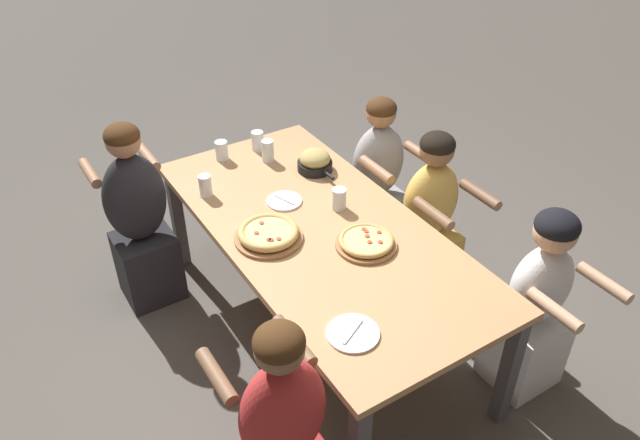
# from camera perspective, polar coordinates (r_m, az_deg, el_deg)

# --- Properties ---
(ground_plane) EXTENTS (18.00, 18.00, 0.00)m
(ground_plane) POSITION_cam_1_polar(r_m,az_deg,el_deg) (3.78, -0.00, -9.89)
(ground_plane) COLOR #514C47
(ground_plane) RESTS_ON ground
(dining_table) EXTENTS (2.14, 1.01, 0.75)m
(dining_table) POSITION_cam_1_polar(r_m,az_deg,el_deg) (3.32, -0.00, -1.70)
(dining_table) COLOR tan
(dining_table) RESTS_ON ground
(pizza_board_main) EXTENTS (0.31, 0.31, 0.05)m
(pizza_board_main) POSITION_cam_1_polar(r_m,az_deg,el_deg) (3.15, 4.24, -2.03)
(pizza_board_main) COLOR #996B42
(pizza_board_main) RESTS_ON dining_table
(pizza_board_second) EXTENTS (0.35, 0.35, 0.06)m
(pizza_board_second) POSITION_cam_1_polar(r_m,az_deg,el_deg) (3.19, -4.74, -1.29)
(pizza_board_second) COLOR #996B42
(pizza_board_second) RESTS_ON dining_table
(skillet_bowl) EXTENTS (0.31, 0.21, 0.13)m
(skillet_bowl) POSITION_cam_1_polar(r_m,az_deg,el_deg) (3.74, -0.47, 5.38)
(skillet_bowl) COLOR black
(skillet_bowl) RESTS_ON dining_table
(empty_plate_a) EXTENTS (0.23, 0.23, 0.02)m
(empty_plate_a) POSITION_cam_1_polar(r_m,az_deg,el_deg) (2.70, 3.03, -10.30)
(empty_plate_a) COLOR white
(empty_plate_a) RESTS_ON dining_table
(empty_plate_b) EXTENTS (0.20, 0.20, 0.02)m
(empty_plate_b) POSITION_cam_1_polar(r_m,az_deg,el_deg) (3.48, -3.28, 1.75)
(empty_plate_b) COLOR white
(empty_plate_b) RESTS_ON dining_table
(drinking_glass_a) EXTENTS (0.08, 0.08, 0.12)m
(drinking_glass_a) POSITION_cam_1_polar(r_m,az_deg,el_deg) (3.39, 1.76, 1.94)
(drinking_glass_a) COLOR silver
(drinking_glass_a) RESTS_ON dining_table
(drinking_glass_b) EXTENTS (0.08, 0.08, 0.14)m
(drinking_glass_b) POSITION_cam_1_polar(r_m,az_deg,el_deg) (3.84, -4.79, 6.22)
(drinking_glass_b) COLOR silver
(drinking_glass_b) RESTS_ON dining_table
(drinking_glass_c) EXTENTS (0.07, 0.07, 0.13)m
(drinking_glass_c) POSITION_cam_1_polar(r_m,az_deg,el_deg) (3.56, -10.43, 2.98)
(drinking_glass_c) COLOR silver
(drinking_glass_c) RESTS_ON dining_table
(drinking_glass_d) EXTENTS (0.08, 0.08, 0.12)m
(drinking_glass_d) POSITION_cam_1_polar(r_m,az_deg,el_deg) (3.90, -8.98, 6.21)
(drinking_glass_d) COLOR silver
(drinking_glass_d) RESTS_ON dining_table
(drinking_glass_e) EXTENTS (0.08, 0.08, 0.12)m
(drinking_glass_e) POSITION_cam_1_polar(r_m,az_deg,el_deg) (3.97, -5.72, 7.13)
(drinking_glass_e) COLOR silver
(drinking_glass_e) RESTS_ON dining_table
(diner_far_right) EXTENTS (0.51, 0.40, 1.10)m
(diner_far_right) POSITION_cam_1_polar(r_m,az_deg,el_deg) (3.34, 19.08, -7.64)
(diner_far_right) COLOR silver
(diner_far_right) RESTS_ON ground
(diner_near_left) EXTENTS (0.51, 0.40, 1.20)m
(diner_near_left) POSITION_cam_1_polar(r_m,az_deg,el_deg) (3.81, -16.15, -0.27)
(diner_near_left) COLOR #232328
(diner_near_left) RESTS_ON ground
(diner_far_midleft) EXTENTS (0.51, 0.40, 1.13)m
(diner_far_midleft) POSITION_cam_1_polar(r_m,az_deg,el_deg) (4.07, 5.23, 3.11)
(diner_far_midleft) COLOR #99999E
(diner_far_midleft) RESTS_ON ground
(diner_far_center) EXTENTS (0.51, 0.40, 1.13)m
(diner_far_center) POSITION_cam_1_polar(r_m,az_deg,el_deg) (3.75, 9.85, -0.44)
(diner_far_center) COLOR gold
(diner_far_center) RESTS_ON ground
(diner_near_right) EXTENTS (0.51, 0.40, 1.17)m
(diner_near_right) POSITION_cam_1_polar(r_m,az_deg,el_deg) (2.65, -3.31, -19.48)
(diner_near_right) COLOR #B22D2D
(diner_near_right) RESTS_ON ground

